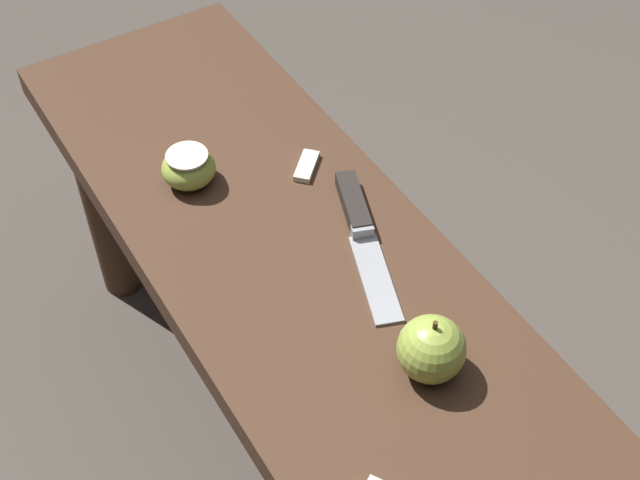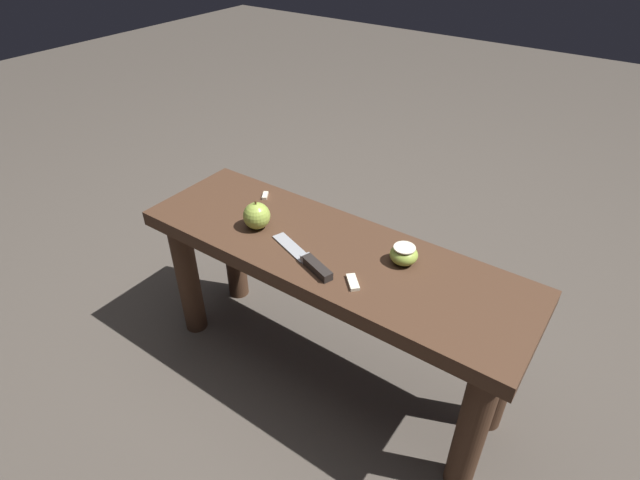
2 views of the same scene
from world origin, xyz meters
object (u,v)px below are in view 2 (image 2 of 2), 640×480
(knife, at_px, (309,262))
(apple_cut, at_px, (404,254))
(apple_whole, at_px, (257,216))
(wooden_bench, at_px, (329,278))

(knife, distance_m, apple_cut, 0.22)
(apple_cut, bearing_deg, apple_whole, -167.23)
(wooden_bench, bearing_deg, apple_whole, -170.38)
(wooden_bench, height_order, knife, knife)
(knife, height_order, apple_whole, apple_whole)
(knife, bearing_deg, apple_cut, -122.56)
(wooden_bench, height_order, apple_whole, apple_whole)
(wooden_bench, distance_m, apple_cut, 0.22)
(apple_cut, bearing_deg, wooden_bench, -163.68)
(wooden_bench, bearing_deg, apple_cut, 16.32)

